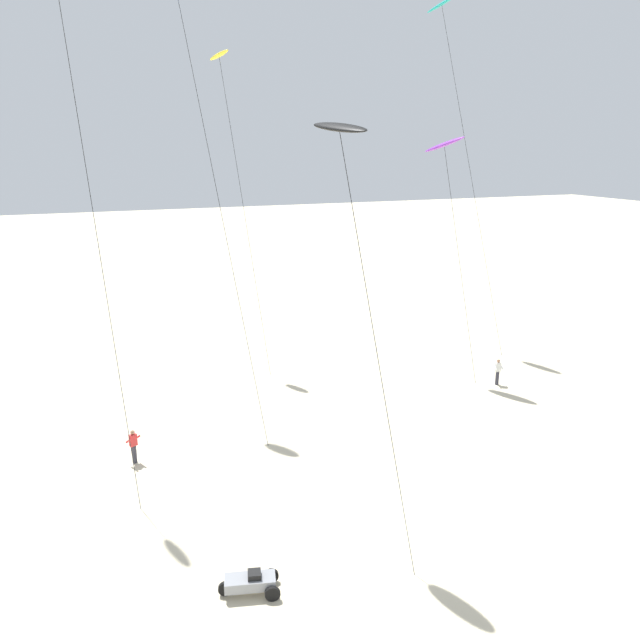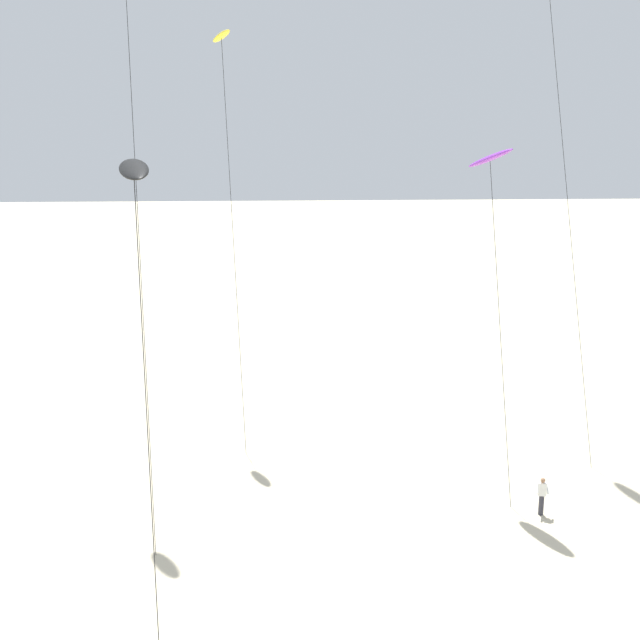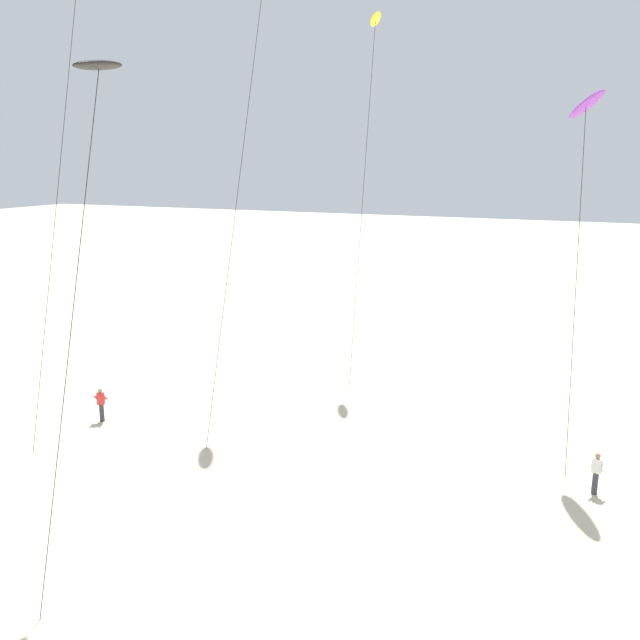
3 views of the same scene
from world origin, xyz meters
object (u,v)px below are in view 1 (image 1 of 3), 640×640
kite_purple (445,146)px  beach_buggy (251,582)px  kite_teal (443,9)px  kite_yellow (220,62)px  kite_flyer_nearest (134,445)px  kite_flyer_middle (498,371)px  kite_blue (179,3)px  kite_black (340,131)px

kite_purple → beach_buggy: size_ratio=7.13×
kite_teal → kite_yellow: kite_teal is taller
kite_flyer_nearest → beach_buggy: bearing=-75.9°
kite_teal → kite_flyer_middle: 26.28m
kite_purple → kite_flyer_middle: 14.42m
kite_teal → beach_buggy: 40.72m
kite_blue → kite_yellow: bearing=60.5°
kite_yellow → kite_flyer_nearest: 25.51m
kite_purple → kite_yellow: bearing=144.5°
kite_black → kite_flyer_middle: (14.75, 8.76, -14.08)m
kite_blue → kite_flyer_middle: 27.94m
kite_yellow → kite_teal: bearing=-2.7°
kite_teal → kite_yellow: size_ratio=1.21×
kite_yellow → kite_blue: 7.62m
kite_yellow → kite_flyer_middle: 26.75m
kite_purple → beach_buggy: bearing=-136.0°
kite_blue → kite_flyer_nearest: bearing=-119.5°
kite_blue → kite_black: bearing=-80.7°
kite_black → kite_blue: kite_blue is taller
kite_teal → kite_purple: 12.98m
kite_yellow → beach_buggy: kite_yellow is taller
kite_black → kite_flyer_nearest: 17.37m
kite_black → kite_purple: 18.71m
kite_blue → kite_flyer_nearest: size_ratio=13.40×
kite_black → kite_flyer_nearest: bearing=136.8°
kite_blue → kite_flyer_nearest: 23.08m
kite_flyer_middle → kite_purple: bearing=110.3°
kite_black → kite_purple: kite_black is taller
kite_black → beach_buggy: bearing=-141.8°
kite_black → kite_yellow: (1.06, 21.96, 4.73)m
kite_flyer_nearest → kite_teal: bearing=30.0°
kite_purple → kite_flyer_middle: bearing=-69.7°
kite_black → kite_flyer_middle: 22.19m
beach_buggy → kite_blue: bearing=83.5°
kite_black → kite_flyer_nearest: (-7.42, 6.96, -14.08)m
kite_yellow → kite_flyer_nearest: size_ratio=12.31×
kite_black → beach_buggy: (-4.74, -3.73, -14.55)m
kite_yellow → kite_blue: bearing=-119.5°
kite_teal → beach_buggy: size_ratio=11.69×
beach_buggy → kite_flyer_middle: bearing=32.7°
kite_flyer_middle → beach_buggy: size_ratio=0.78×
kite_teal → kite_flyer_nearest: bearing=-150.0°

